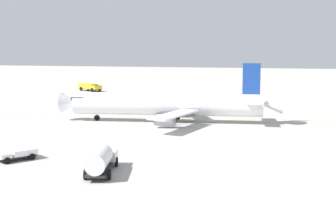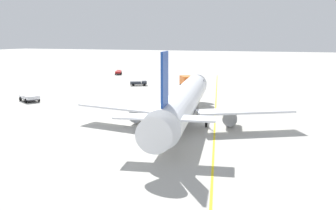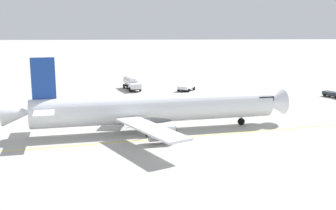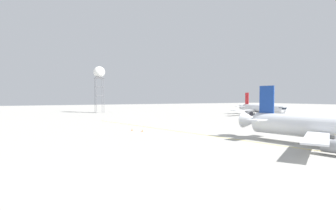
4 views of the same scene
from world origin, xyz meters
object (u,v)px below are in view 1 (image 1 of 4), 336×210
at_px(fuel_tanker_truck, 101,160).
at_px(fire_tender_truck, 90,87).
at_px(pushback_tug_truck, 17,153).
at_px(airliner_main, 169,105).

bearing_deg(fuel_tanker_truck, fire_tender_truck, 11.66).
xyz_separation_m(pushback_tug_truck, fuel_tanker_truck, (2.54, 12.71, 0.76)).
distance_m(airliner_main, fuel_tanker_truck, 37.68).
height_order(airliner_main, fire_tender_truck, airliner_main).
bearing_deg(fuel_tanker_truck, airliner_main, -10.01).
bearing_deg(airliner_main, pushback_tug_truck, 66.10).
distance_m(airliner_main, fire_tender_truck, 74.22).
xyz_separation_m(fuel_tanker_truck, fire_tender_truck, (-94.50, -52.02, -0.02)).
bearing_deg(fire_tender_truck, fuel_tanker_truck, -32.44).
xyz_separation_m(airliner_main, pushback_tug_truck, (34.81, -8.02, -2.38)).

